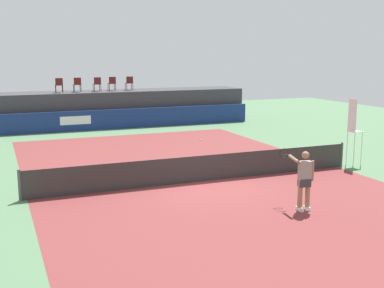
% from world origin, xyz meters
% --- Properties ---
extents(ground_plane, '(48.00, 48.00, 0.00)m').
position_xyz_m(ground_plane, '(0.00, 3.00, 0.00)').
color(ground_plane, '#4C704C').
extents(court_inner, '(12.00, 22.00, 0.00)m').
position_xyz_m(court_inner, '(0.00, 0.00, 0.00)').
color(court_inner, maroon).
rests_on(court_inner, ground).
extents(sponsor_wall, '(18.00, 0.22, 1.20)m').
position_xyz_m(sponsor_wall, '(-0.01, 13.50, 0.60)').
color(sponsor_wall, navy).
rests_on(sponsor_wall, ground).
extents(spectator_platform, '(18.00, 2.80, 2.20)m').
position_xyz_m(spectator_platform, '(0.00, 15.30, 1.10)').
color(spectator_platform, '#38383D').
rests_on(spectator_platform, ground).
extents(spectator_chair_far_left, '(0.46, 0.46, 0.89)m').
position_xyz_m(spectator_chair_far_left, '(-2.99, 14.93, 2.69)').
color(spectator_chair_far_left, '#561919').
rests_on(spectator_chair_far_left, spectator_platform).
extents(spectator_chair_left, '(0.45, 0.45, 0.89)m').
position_xyz_m(spectator_chair_left, '(-1.88, 15.08, 2.69)').
color(spectator_chair_left, '#561919').
rests_on(spectator_chair_left, spectator_platform).
extents(spectator_chair_center, '(0.45, 0.45, 0.89)m').
position_xyz_m(spectator_chair_center, '(-0.66, 15.04, 2.69)').
color(spectator_chair_center, '#561919').
rests_on(spectator_chair_center, spectator_platform).
extents(spectator_chair_right, '(0.44, 0.44, 0.89)m').
position_xyz_m(spectator_chair_right, '(0.35, 15.29, 2.69)').
color(spectator_chair_right, '#561919').
rests_on(spectator_chair_right, spectator_platform).
extents(spectator_chair_far_right, '(0.45, 0.45, 0.89)m').
position_xyz_m(spectator_chair_far_right, '(1.49, 15.32, 2.69)').
color(spectator_chair_far_right, '#561919').
rests_on(spectator_chair_far_right, spectator_platform).
extents(umpire_chair, '(0.47, 0.47, 2.76)m').
position_xyz_m(umpire_chair, '(6.71, -0.01, 1.59)').
color(umpire_chair, white).
rests_on(umpire_chair, ground).
extents(tennis_net, '(12.40, 0.02, 0.95)m').
position_xyz_m(tennis_net, '(0.00, 0.00, 0.47)').
color(tennis_net, '#2D2D2D').
rests_on(tennis_net, ground).
extents(net_post_near, '(0.10, 0.10, 1.00)m').
position_xyz_m(net_post_near, '(-6.20, 0.00, 0.50)').
color(net_post_near, '#4C4C51').
rests_on(net_post_near, ground).
extents(net_post_far, '(0.10, 0.10, 1.00)m').
position_xyz_m(net_post_far, '(6.20, 0.00, 0.50)').
color(net_post_far, '#4C4C51').
rests_on(net_post_far, ground).
extents(tennis_player, '(0.57, 1.20, 1.77)m').
position_xyz_m(tennis_player, '(1.47, -4.13, 0.96)').
color(tennis_player, white).
rests_on(tennis_player, court_inner).
extents(tennis_ball, '(0.07, 0.07, 0.07)m').
position_xyz_m(tennis_ball, '(3.23, 7.67, 0.04)').
color(tennis_ball, '#D8EA33').
rests_on(tennis_ball, court_inner).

